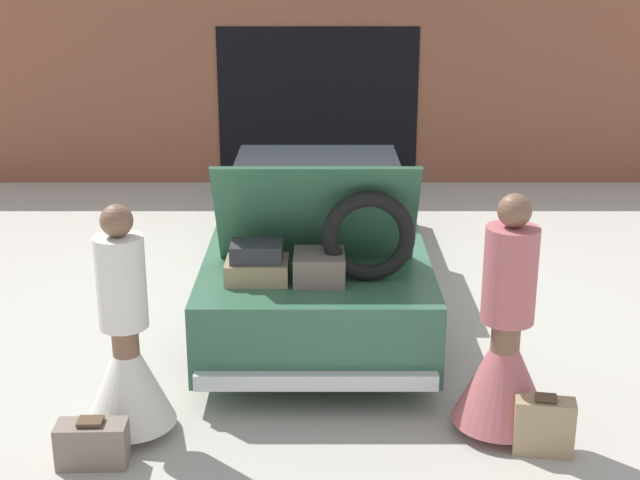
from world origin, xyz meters
TOP-DOWN VIEW (x-y plane):
  - ground_plane at (0.00, 0.00)m, footprint 40.00×40.00m
  - garage_wall_back at (0.00, 4.31)m, footprint 12.00×0.14m
  - car at (0.00, -0.01)m, footprint 1.88×5.01m
  - person_left at (-1.29, -2.72)m, footprint 0.63×0.63m
  - person_right at (1.29, -2.69)m, footprint 0.68×0.68m
  - suitcase_beside_left_person at (-1.46, -3.13)m, footprint 0.46×0.22m
  - suitcase_beside_right_person at (1.52, -2.99)m, footprint 0.42×0.23m

SIDE VIEW (x-z plane):
  - ground_plane at x=0.00m, z-range 0.00..0.00m
  - suitcase_beside_left_person at x=-1.46m, z-range -0.01..0.32m
  - suitcase_beside_right_person at x=1.52m, z-range -0.01..0.41m
  - car at x=0.00m, z-range -0.27..1.43m
  - person_left at x=-1.29m, z-range -0.24..1.41m
  - person_right at x=1.29m, z-range -0.25..1.47m
  - garage_wall_back at x=0.00m, z-range -0.01..2.79m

